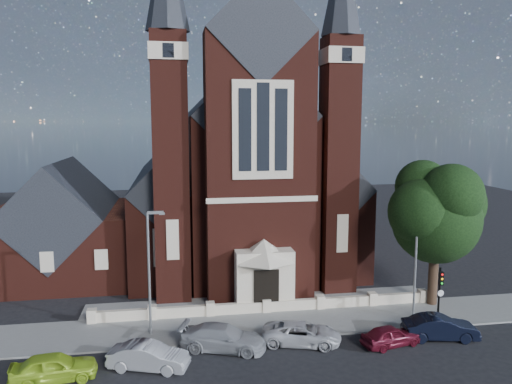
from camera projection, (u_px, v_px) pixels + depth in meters
ground at (248, 277)px, 44.01m from camera, size 120.00×120.00×0.00m
pavement_strip at (272, 324)px, 33.76m from camera, size 60.00×5.00×0.12m
forecourt_paving at (261, 303)px, 37.66m from camera, size 26.00×3.00×0.14m
forecourt_wall at (266, 313)px, 35.71m from camera, size 24.00×0.40×0.90m
church at (237, 175)px, 50.62m from camera, size 20.01×34.90×29.20m
parish_hall at (63, 232)px, 43.76m from camera, size 12.00×12.20×10.24m
street_tree at (440, 214)px, 36.02m from camera, size 6.40×6.60×10.70m
street_lamp_left at (150, 266)px, 31.33m from camera, size 1.16×0.22×8.09m
street_lamp_right at (417, 254)px, 34.27m from camera, size 1.16×0.22×8.09m
traffic_signal at (440, 288)px, 33.17m from camera, size 0.28×0.42×4.00m
car_lime_van at (54, 367)px, 26.29m from camera, size 4.59×2.30×1.50m
car_silver_a at (149, 357)px, 27.52m from camera, size 4.70×2.79×1.46m
car_silver_b at (223, 338)px, 29.87m from camera, size 5.61×3.71×1.51m
car_white_suv at (302, 333)px, 30.66m from camera, size 5.26×3.47×1.34m
car_dark_red at (391, 336)px, 30.41m from camera, size 3.99×2.32×1.28m
car_navy at (440, 328)px, 31.32m from camera, size 4.81×2.38×1.52m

